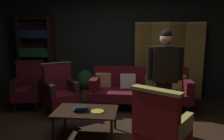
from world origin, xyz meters
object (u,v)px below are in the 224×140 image
object	(u,v)px
book_navy_cloth	(81,109)
velvet_couch	(140,87)
coffee_table	(86,113)
book_black_cloth	(81,107)
standing_figure	(165,72)
potted_plant	(85,83)
armchair_gilt_accent	(161,130)
bookshelf	(37,54)
armchair_wing_left	(60,90)
folding_screen	(168,59)
armchair_wing_right	(29,86)
brass_tray	(97,111)

from	to	relation	value
book_navy_cloth	velvet_couch	bearing A→B (deg)	56.50
coffee_table	book_black_cloth	world-z (taller)	book_black_cloth
standing_figure	coffee_table	bearing A→B (deg)	-166.93
velvet_couch	potted_plant	bearing A→B (deg)	162.01
armchair_gilt_accent	book_navy_cloth	world-z (taller)	armchair_gilt_accent
bookshelf	armchair_gilt_accent	bearing A→B (deg)	-44.89
coffee_table	book_navy_cloth	world-z (taller)	book_navy_cloth
armchair_wing_left	standing_figure	world-z (taller)	standing_figure
coffee_table	armchair_gilt_accent	bearing A→B (deg)	-33.46
folding_screen	armchair_wing_left	bearing A→B (deg)	-149.58
armchair_wing_right	standing_figure	world-z (taller)	standing_figure
potted_plant	coffee_table	bearing A→B (deg)	-76.62
velvet_couch	armchair_wing_left	world-z (taller)	armchair_wing_left
folding_screen	potted_plant	bearing A→B (deg)	-169.42
folding_screen	armchair_wing_left	distance (m)	2.74
armchair_gilt_accent	standing_figure	size ratio (longest dim) A/B	0.61
book_navy_cloth	book_black_cloth	world-z (taller)	book_black_cloth
armchair_wing_left	brass_tray	distance (m)	1.32
velvet_couch	book_black_cloth	bearing A→B (deg)	-123.50
armchair_gilt_accent	armchair_wing_right	xyz separation A→B (m)	(-2.64, 1.86, 0.00)
armchair_gilt_accent	standing_figure	xyz separation A→B (m)	(0.15, 1.02, 0.54)
standing_figure	armchair_wing_left	bearing A→B (deg)	163.44
armchair_wing_left	book_black_cloth	xyz separation A→B (m)	(0.66, -0.90, -0.01)
armchair_gilt_accent	book_navy_cloth	size ratio (longest dim) A/B	4.47
coffee_table	armchair_gilt_accent	xyz separation A→B (m)	(1.11, -0.73, 0.12)
folding_screen	book_navy_cloth	xyz separation A→B (m)	(-1.66, -2.26, -0.55)
potted_plant	bookshelf	bearing A→B (deg)	167.39
armchair_wing_left	book_black_cloth	distance (m)	1.12
potted_plant	brass_tray	distance (m)	2.02
bookshelf	book_black_cloth	world-z (taller)	bookshelf
brass_tray	velvet_couch	bearing A→B (deg)	64.94
velvet_couch	armchair_wing_left	xyz separation A→B (m)	(-1.63, -0.55, 0.03)
folding_screen	coffee_table	size ratio (longest dim) A/B	1.90
armchair_wing_left	standing_figure	bearing A→B (deg)	-16.56
armchair_gilt_accent	potted_plant	xyz separation A→B (m)	(-1.55, 2.60, -0.07)
velvet_couch	standing_figure	size ratio (longest dim) A/B	1.25
brass_tray	book_navy_cloth	bearing A→B (deg)	173.77
bookshelf	book_black_cloth	size ratio (longest dim) A/B	10.53
armchair_wing_right	brass_tray	distance (m)	2.09
coffee_table	armchair_wing_left	xyz separation A→B (m)	(-0.74, 0.89, 0.12)
coffee_table	brass_tray	world-z (taller)	brass_tray
potted_plant	armchair_gilt_accent	bearing A→B (deg)	-59.17
standing_figure	book_black_cloth	bearing A→B (deg)	-166.99
folding_screen	armchair_gilt_accent	bearing A→B (deg)	-99.08
armchair_wing_left	book_navy_cloth	size ratio (longest dim) A/B	4.47
bookshelf	book_navy_cloth	distance (m)	2.87
folding_screen	standing_figure	bearing A→B (deg)	-99.48
standing_figure	brass_tray	bearing A→B (deg)	-162.41
standing_figure	book_navy_cloth	bearing A→B (deg)	-166.99
velvet_couch	book_navy_cloth	size ratio (longest dim) A/B	9.11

